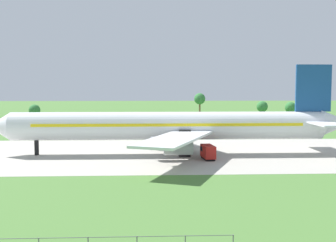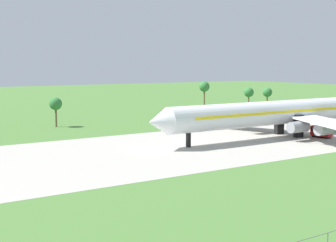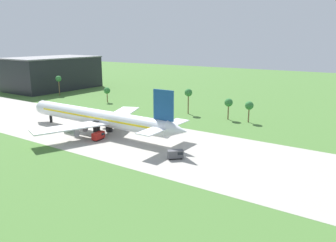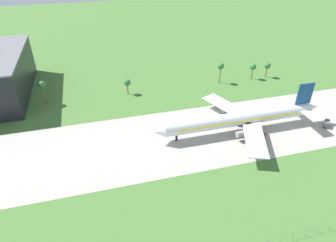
% 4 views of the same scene
% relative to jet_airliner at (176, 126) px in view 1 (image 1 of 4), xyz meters
% --- Properties ---
extents(jet_airliner, '(76.85, 52.30, 18.82)m').
position_rel_jet_airliner_xyz_m(jet_airliner, '(0.00, 0.00, 0.00)').
color(jet_airliner, white).
rests_on(jet_airliner, ground_plane).
extents(baggage_tug, '(2.54, 5.14, 2.79)m').
position_rel_jet_airliner_xyz_m(baggage_tug, '(5.88, -6.45, -4.47)').
color(baggage_tug, black).
rests_on(baggage_tug, ground_plane).
extents(palm_tree_row, '(127.03, 3.60, 12.36)m').
position_rel_jet_airliner_xyz_m(palm_tree_row, '(-8.77, 47.06, 2.25)').
color(palm_tree_row, brown).
rests_on(palm_tree_row, ground_plane).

